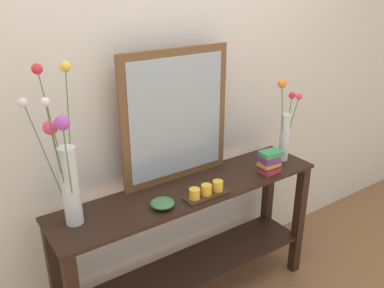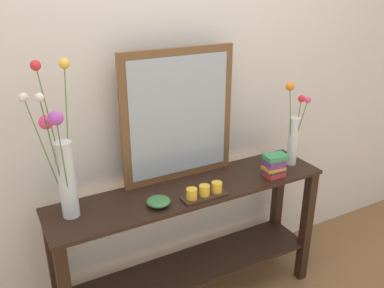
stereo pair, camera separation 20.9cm
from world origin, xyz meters
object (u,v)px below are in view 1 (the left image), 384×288
(candle_tray, at_px, (206,192))
(decorative_bowl, at_px, (163,203))
(mirror_leaning, at_px, (176,117))
(vase_right, at_px, (285,129))
(book_stack, at_px, (270,161))
(console_table, at_px, (192,233))
(tall_vase_left, at_px, (66,168))

(candle_tray, bearing_deg, decorative_bowl, 172.16)
(candle_tray, xyz_separation_m, decorative_bowl, (-0.24, 0.03, -0.00))
(mirror_leaning, distance_m, decorative_bowl, 0.47)
(vase_right, height_order, book_stack, vase_right)
(decorative_bowl, relative_size, book_stack, 0.88)
(console_table, bearing_deg, candle_tray, -85.40)
(candle_tray, distance_m, book_stack, 0.46)
(console_table, relative_size, book_stack, 11.29)
(candle_tray, distance_m, decorative_bowl, 0.24)
(mirror_leaning, height_order, vase_right, mirror_leaning)
(console_table, height_order, decorative_bowl, decorative_bowl)
(console_table, xyz_separation_m, candle_tray, (0.01, -0.12, 0.32))
(tall_vase_left, distance_m, vase_right, 1.31)
(tall_vase_left, distance_m, decorative_bowl, 0.50)
(vase_right, distance_m, decorative_bowl, 0.92)
(candle_tray, height_order, decorative_bowl, candle_tray)
(vase_right, bearing_deg, console_table, 178.29)
(vase_right, relative_size, candle_tray, 2.10)
(vase_right, bearing_deg, candle_tray, -171.64)
(mirror_leaning, relative_size, vase_right, 1.41)
(vase_right, distance_m, candle_tray, 0.69)
(vase_right, height_order, candle_tray, vase_right)
(console_table, relative_size, candle_tray, 6.33)
(console_table, height_order, vase_right, vase_right)
(tall_vase_left, xyz_separation_m, book_stack, (1.11, -0.13, -0.21))
(console_table, xyz_separation_m, decorative_bowl, (-0.23, -0.08, 0.31))
(book_stack, bearing_deg, console_table, 167.75)
(decorative_bowl, bearing_deg, book_stack, -1.54)
(vase_right, xyz_separation_m, book_stack, (-0.20, -0.08, -0.13))
(mirror_leaning, bearing_deg, decorative_bowl, -135.11)
(mirror_leaning, height_order, decorative_bowl, mirror_leaning)
(candle_tray, bearing_deg, console_table, 94.60)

